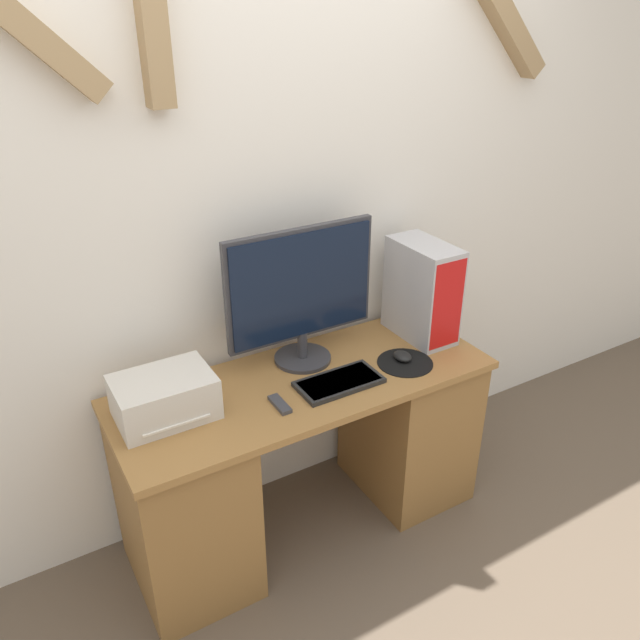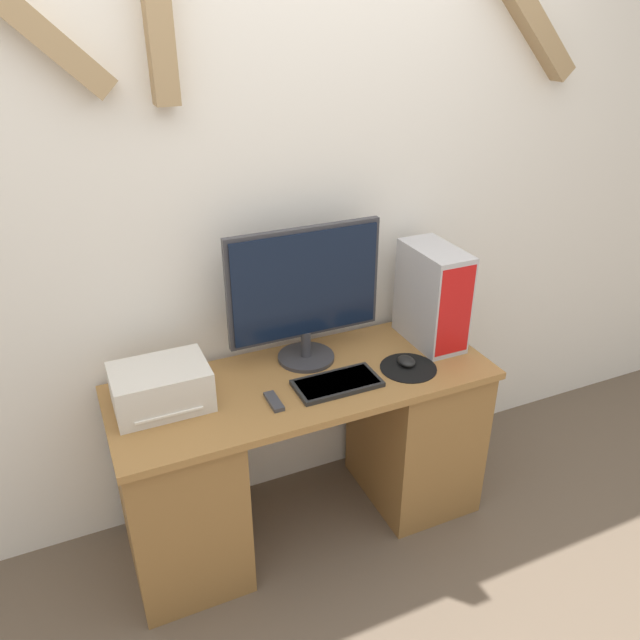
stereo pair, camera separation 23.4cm
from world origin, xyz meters
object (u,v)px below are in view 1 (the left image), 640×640
(printer, at_px, (164,397))
(remote_control, at_px, (280,404))
(keyboard, at_px, (339,382))
(computer_tower, at_px, (423,291))
(mouse, at_px, (403,356))
(monitor, at_px, (301,291))

(printer, xyz_separation_m, remote_control, (0.37, -0.15, -0.07))
(keyboard, bearing_deg, printer, 167.44)
(computer_tower, height_order, remote_control, computer_tower)
(remote_control, bearing_deg, keyboard, 2.76)
(keyboard, bearing_deg, remote_control, -177.24)
(mouse, xyz_separation_m, printer, (-0.95, 0.12, 0.06))
(computer_tower, xyz_separation_m, remote_control, (-0.78, -0.17, -0.20))
(computer_tower, distance_m, printer, 1.16)
(monitor, bearing_deg, remote_control, -133.09)
(monitor, bearing_deg, keyboard, -82.29)
(keyboard, height_order, printer, printer)
(keyboard, distance_m, printer, 0.65)
(keyboard, distance_m, remote_control, 0.26)
(monitor, height_order, computer_tower, monitor)
(monitor, relative_size, remote_control, 5.16)
(computer_tower, relative_size, remote_control, 3.48)
(keyboard, relative_size, remote_control, 2.71)
(computer_tower, xyz_separation_m, printer, (-1.15, -0.02, -0.13))
(monitor, relative_size, mouse, 7.33)
(keyboard, distance_m, computer_tower, 0.58)
(remote_control, bearing_deg, mouse, 3.03)
(keyboard, relative_size, computer_tower, 0.78)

